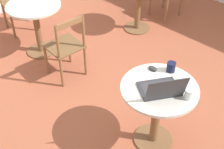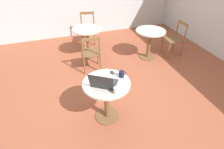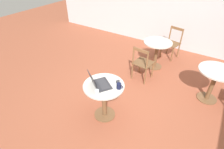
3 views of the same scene
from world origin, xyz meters
TOP-DOWN VIEW (x-y plane):
  - ground_plane at (0.00, 0.00)m, footprint 16.00×16.00m
  - wall_back at (0.00, 3.23)m, footprint 9.40×0.06m
  - cafe_table_near at (-0.21, -0.44)m, footprint 0.73×0.73m
  - cafe_table_mid at (1.41, 1.15)m, footprint 0.73×0.73m
  - cafe_table_far at (-0.04, 1.76)m, footprint 0.73×0.73m
  - chair_far_back at (0.13, 2.54)m, footprint 0.50×0.50m
  - chair_far_front at (-0.12, 1.04)m, footprint 0.46×0.46m
  - laptop at (-0.26, -0.49)m, footprint 0.48×0.47m
  - mouse at (-0.04, -0.23)m, footprint 0.06×0.10m
  - mug at (0.06, -0.37)m, footprint 0.12×0.08m
  - drinking_glass at (-0.15, -0.70)m, footprint 0.07×0.07m

SIDE VIEW (x-z plane):
  - ground_plane at x=0.00m, z-range 0.00..0.00m
  - chair_far_back at x=0.13m, z-range 0.01..0.89m
  - chair_far_front at x=-0.12m, z-range 0.01..0.89m
  - cafe_table_near at x=-0.21m, z-range 0.18..0.93m
  - cafe_table_mid at x=1.41m, z-range 0.18..0.93m
  - cafe_table_far at x=-0.04m, z-range 0.18..0.93m
  - mouse at x=-0.04m, z-range 0.75..0.78m
  - drinking_glass at x=-0.15m, z-range 0.75..0.85m
  - mug at x=0.06m, z-range 0.75..0.85m
  - laptop at x=-0.26m, z-range 0.67..0.94m
  - wall_back at x=0.00m, z-range 0.00..2.70m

